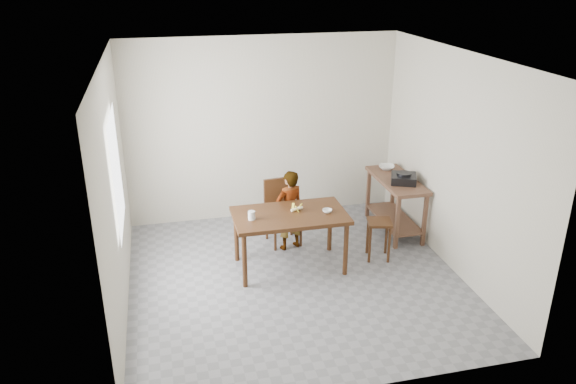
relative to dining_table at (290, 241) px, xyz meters
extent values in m
cube|color=slate|center=(0.00, -0.30, -0.40)|extent=(4.00, 4.00, 0.04)
cube|color=white|center=(0.00, -0.30, 2.35)|extent=(4.00, 4.00, 0.04)
cube|color=beige|center=(0.00, 1.72, 0.98)|extent=(4.00, 0.04, 2.70)
cube|color=beige|center=(0.00, -2.32, 0.98)|extent=(4.00, 0.04, 2.70)
cube|color=beige|center=(-2.02, -0.30, 0.98)|extent=(0.04, 4.00, 2.70)
cube|color=beige|center=(2.02, -0.30, 0.98)|extent=(0.04, 4.00, 2.70)
cube|color=white|center=(-1.97, -0.10, 1.12)|extent=(0.02, 1.10, 1.30)
imported|color=white|center=(0.12, 0.52, 0.18)|extent=(0.47, 0.39, 1.12)
cylinder|color=silver|center=(-0.49, -0.05, 0.43)|extent=(0.11, 0.11, 0.11)
imported|color=silver|center=(0.46, -0.06, 0.39)|extent=(0.13, 0.13, 0.04)
imported|color=silver|center=(1.73, 1.10, 0.45)|extent=(0.30, 0.30, 0.06)
cube|color=black|center=(1.74, 0.54, 0.48)|extent=(0.44, 0.44, 0.11)
camera|label=1|loc=(-1.47, -6.12, 3.26)|focal=35.00mm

